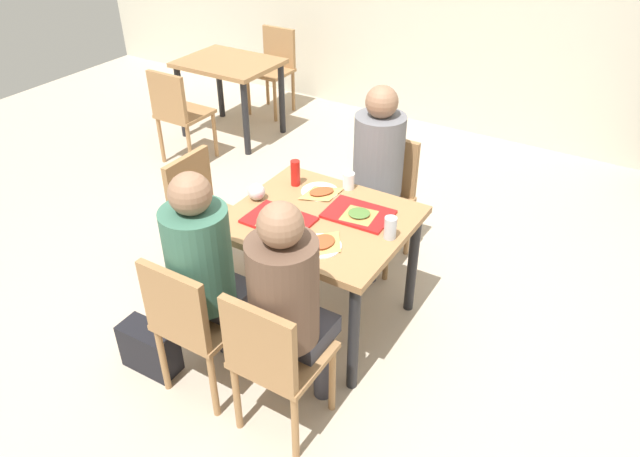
{
  "coord_description": "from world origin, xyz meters",
  "views": [
    {
      "loc": [
        1.43,
        -2.35,
        2.49
      ],
      "look_at": [
        0.0,
        0.0,
        0.66
      ],
      "focal_mm": 33.27,
      "sensor_mm": 36.0,
      "label": 1
    }
  ],
  "objects_px": {
    "handbag": "(150,348)",
    "background_chair_near": "(178,110)",
    "person_in_brown_jacket": "(288,298)",
    "condiment_bottle": "(295,173)",
    "plastic_cup_b": "(286,244)",
    "paper_plate_near_edge": "(320,246)",
    "plastic_cup_a": "(349,181)",
    "chair_near_left": "(192,319)",
    "background_table": "(230,74)",
    "paper_plate_center": "(320,191)",
    "background_chair_far": "(274,64)",
    "chair_near_right": "(273,357)",
    "pizza_slice_c": "(321,192)",
    "pizza_slice_a": "(278,220)",
    "main_table": "(320,233)",
    "person_in_red": "(205,265)",
    "chair_left_end": "(203,210)",
    "soda_can": "(390,228)",
    "tray_red_far": "(358,214)",
    "foil_bundle": "(257,192)",
    "pizza_slice_d": "(323,243)",
    "pizza_slice_b": "(359,214)",
    "tray_red_near": "(279,220)",
    "chair_far_side": "(383,191)",
    "person_far_side": "(375,167)"
  },
  "relations": [
    {
      "from": "pizza_slice_c",
      "to": "plastic_cup_b",
      "type": "relative_size",
      "value": 2.55
    },
    {
      "from": "chair_left_end",
      "to": "foil_bundle",
      "type": "bearing_deg",
      "value": -2.7
    },
    {
      "from": "condiment_bottle",
      "to": "chair_near_right",
      "type": "bearing_deg",
      "value": -61.98
    },
    {
      "from": "main_table",
      "to": "plastic_cup_b",
      "type": "xyz_separation_m",
      "value": [
        0.02,
        -0.37,
        0.16
      ]
    },
    {
      "from": "background_table",
      "to": "background_chair_near",
      "type": "distance_m",
      "value": 0.74
    },
    {
      "from": "plastic_cup_b",
      "to": "pizza_slice_b",
      "type": "bearing_deg",
      "value": 71.21
    },
    {
      "from": "soda_can",
      "to": "pizza_slice_d",
      "type": "bearing_deg",
      "value": -137.16
    },
    {
      "from": "main_table",
      "to": "pizza_slice_d",
      "type": "distance_m",
      "value": 0.3
    },
    {
      "from": "chair_far_side",
      "to": "condiment_bottle",
      "type": "xyz_separation_m",
      "value": [
        -0.32,
        -0.58,
        0.31
      ]
    },
    {
      "from": "handbag",
      "to": "background_chair_near",
      "type": "distance_m",
      "value": 2.55
    },
    {
      "from": "condiment_bottle",
      "to": "plastic_cup_a",
      "type": "bearing_deg",
      "value": 23.89
    },
    {
      "from": "person_in_red",
      "to": "condiment_bottle",
      "type": "xyz_separation_m",
      "value": [
        -0.07,
        0.91,
        0.07
      ]
    },
    {
      "from": "chair_near_right",
      "to": "handbag",
      "type": "relative_size",
      "value": 2.69
    },
    {
      "from": "pizza_slice_d",
      "to": "background_table",
      "type": "height_order",
      "value": "pizza_slice_d"
    },
    {
      "from": "person_in_brown_jacket",
      "to": "pizza_slice_b",
      "type": "xyz_separation_m",
      "value": [
        -0.06,
        0.78,
        0.01
      ]
    },
    {
      "from": "person_in_brown_jacket",
      "to": "handbag",
      "type": "bearing_deg",
      "value": -169.39
    },
    {
      "from": "paper_plate_center",
      "to": "plastic_cup_b",
      "type": "distance_m",
      "value": 0.63
    },
    {
      "from": "chair_left_end",
      "to": "pizza_slice_c",
      "type": "height_order",
      "value": "chair_left_end"
    },
    {
      "from": "person_far_side",
      "to": "plastic_cup_a",
      "type": "height_order",
      "value": "person_far_side"
    },
    {
      "from": "paper_plate_near_edge",
      "to": "foil_bundle",
      "type": "height_order",
      "value": "foil_bundle"
    },
    {
      "from": "paper_plate_center",
      "to": "background_chair_far",
      "type": "xyz_separation_m",
      "value": [
        -2.0,
        2.38,
        -0.24
      ]
    },
    {
      "from": "background_chair_far",
      "to": "soda_can",
      "type": "bearing_deg",
      "value": -45.37
    },
    {
      "from": "background_chair_far",
      "to": "chair_left_end",
      "type": "bearing_deg",
      "value": -63.95
    },
    {
      "from": "plastic_cup_a",
      "to": "condiment_bottle",
      "type": "height_order",
      "value": "condiment_bottle"
    },
    {
      "from": "tray_red_near",
      "to": "background_table",
      "type": "distance_m",
      "value": 2.84
    },
    {
      "from": "person_in_red",
      "to": "pizza_slice_d",
      "type": "relative_size",
      "value": 5.7
    },
    {
      "from": "chair_near_left",
      "to": "condiment_bottle",
      "type": "distance_m",
      "value": 1.1
    },
    {
      "from": "paper_plate_center",
      "to": "pizza_slice_b",
      "type": "relative_size",
      "value": 0.91
    },
    {
      "from": "chair_far_side",
      "to": "paper_plate_center",
      "type": "height_order",
      "value": "chair_far_side"
    },
    {
      "from": "plastic_cup_b",
      "to": "paper_plate_near_edge",
      "type": "bearing_deg",
      "value": 46.75
    },
    {
      "from": "person_in_red",
      "to": "pizza_slice_a",
      "type": "relative_size",
      "value": 5.32
    },
    {
      "from": "main_table",
      "to": "handbag",
      "type": "bearing_deg",
      "value": -125.52
    },
    {
      "from": "chair_near_left",
      "to": "background_table",
      "type": "relative_size",
      "value": 0.96
    },
    {
      "from": "pizza_slice_a",
      "to": "handbag",
      "type": "xyz_separation_m",
      "value": [
        -0.43,
        -0.66,
        -0.62
      ]
    },
    {
      "from": "condiment_bottle",
      "to": "background_chair_near",
      "type": "relative_size",
      "value": 0.19
    },
    {
      "from": "chair_left_end",
      "to": "foil_bundle",
      "type": "distance_m",
      "value": 0.54
    },
    {
      "from": "pizza_slice_d",
      "to": "condiment_bottle",
      "type": "relative_size",
      "value": 1.39
    },
    {
      "from": "plastic_cup_a",
      "to": "person_in_brown_jacket",
      "type": "bearing_deg",
      "value": -75.58
    },
    {
      "from": "tray_red_far",
      "to": "handbag",
      "type": "height_order",
      "value": "tray_red_far"
    },
    {
      "from": "paper_plate_center",
      "to": "condiment_bottle",
      "type": "xyz_separation_m",
      "value": [
        -0.17,
        0.0,
        0.08
      ]
    },
    {
      "from": "pizza_slice_a",
      "to": "person_in_brown_jacket",
      "type": "bearing_deg",
      "value": -51.19
    },
    {
      "from": "pizza_slice_b",
      "to": "plastic_cup_a",
      "type": "xyz_separation_m",
      "value": [
        -0.21,
        0.26,
        0.03
      ]
    },
    {
      "from": "foil_bundle",
      "to": "tray_red_near",
      "type": "bearing_deg",
      "value": -27.99
    },
    {
      "from": "chair_left_end",
      "to": "soda_can",
      "type": "distance_m",
      "value": 1.32
    },
    {
      "from": "main_table",
      "to": "chair_near_left",
      "type": "distance_m",
      "value": 0.86
    },
    {
      "from": "person_in_brown_jacket",
      "to": "condiment_bottle",
      "type": "bearing_deg",
      "value": 121.55
    },
    {
      "from": "chair_near_right",
      "to": "background_chair_near",
      "type": "bearing_deg",
      "value": 140.6
    },
    {
      "from": "pizza_slice_a",
      "to": "main_table",
      "type": "bearing_deg",
      "value": 47.15
    },
    {
      "from": "background_chair_near",
      "to": "background_chair_far",
      "type": "xyz_separation_m",
      "value": [
        0.0,
        1.47,
        0.0
      ]
    },
    {
      "from": "main_table",
      "to": "tray_red_far",
      "type": "xyz_separation_m",
      "value": [
        0.17,
        0.13,
        0.11
      ]
    }
  ]
}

